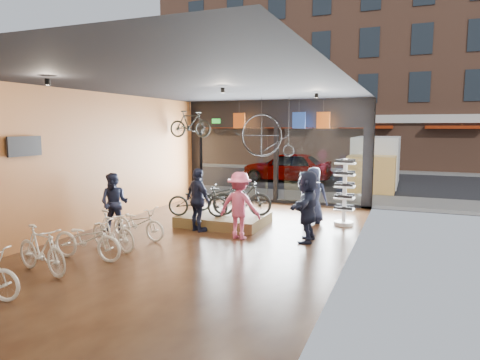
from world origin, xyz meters
The scene contains 31 objects.
ground_plane centered at (0.00, 0.00, -0.02)m, with size 7.00×12.00×0.04m, color black.
ceiling centered at (0.00, 0.00, 3.82)m, with size 7.00×12.00×0.04m, color black.
wall_left centered at (-3.52, 0.00, 1.90)m, with size 0.04×12.00×3.80m, color #B0602F.
wall_right centered at (3.52, 0.00, 1.90)m, with size 0.04×12.00×3.80m, color beige.
storefront centered at (0.00, 6.00, 1.90)m, with size 7.00×0.26×3.80m, color black, non-canonical shape.
exit_sign centered at (-2.40, 5.88, 3.05)m, with size 0.35×0.06×0.18m, color #198C26.
street_road centered at (0.00, 15.00, -0.01)m, with size 30.00×18.00×0.02m, color black.
sidewalk_near centered at (0.00, 7.20, 0.06)m, with size 30.00×2.40×0.12m, color slate.
sidewalk_far centered at (0.00, 19.00, 0.06)m, with size 30.00×2.00×0.12m, color slate.
opposite_building centered at (0.00, 21.50, 7.00)m, with size 26.00×5.00×14.00m, color brown.
street_car centered at (-1.26, 12.00, 0.78)m, with size 1.83×4.56×1.55m, color gray.
box_truck centered at (3.18, 11.00, 1.18)m, with size 1.99×5.97×2.35m, color silver, non-canonical shape.
floor_bike_1 centered at (-1.89, -3.29, 0.47)m, with size 0.44×1.56×0.94m, color beige.
floor_bike_2 centered at (-1.68, -2.27, 0.45)m, with size 0.59×1.70×0.89m, color beige.
floor_bike_3 centered at (-1.63, -1.50, 0.46)m, with size 0.43×1.54×0.92m, color beige.
floor_bike_4 centered at (-1.65, -0.47, 0.42)m, with size 0.56×1.60×0.84m, color beige.
display_platform centered at (-0.30, 1.83, 0.15)m, with size 2.40×1.80×0.30m, color #4F3E1F.
display_bike_left centered at (-0.87, 1.32, 0.75)m, with size 0.60×1.73×0.91m, color black.
display_bike_mid centered at (0.25, 1.86, 0.81)m, with size 0.48×1.69×1.02m, color black.
display_bike_right centered at (-0.64, 2.39, 0.76)m, with size 0.62×1.77×0.93m, color black.
customer_1 centered at (-2.63, -0.13, 0.81)m, with size 0.78×0.61×1.61m, color #161C33.
customer_2 centered at (-0.62, 0.84, 0.87)m, with size 1.01×0.42×1.73m, color #161C33.
customer_3 centered at (0.70, 0.56, 0.85)m, with size 1.10×0.63×1.71m, color #CC4C72.
customer_4 centered at (2.06, 3.03, 0.83)m, with size 0.81×0.53×1.67m, color #161C33.
customer_5 centered at (2.36, 0.91, 0.89)m, with size 1.65×0.53×1.78m, color #161C33.
sunglasses_rack centered at (2.95, 3.09, 0.96)m, with size 0.57×0.47×1.92m, color white, non-canonical shape.
penny_farthing centered at (0.30, 4.26, 2.50)m, with size 1.78×0.06×1.42m, color black, non-canonical shape.
hung_bike centered at (-2.65, 4.20, 2.93)m, with size 0.45×1.58×0.95m, color black.
jersey_left centered at (-1.17, 5.20, 3.05)m, with size 0.45×0.03×0.55m, color #CC5919.
jersey_mid centered at (1.04, 5.20, 3.05)m, with size 0.45×0.03×0.55m, color #1E3F99.
jersey_right centered at (1.89, 5.20, 3.05)m, with size 0.45×0.03×0.55m, color #CC5919.
Camera 1 is at (4.66, -9.33, 2.84)m, focal length 32.00 mm.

